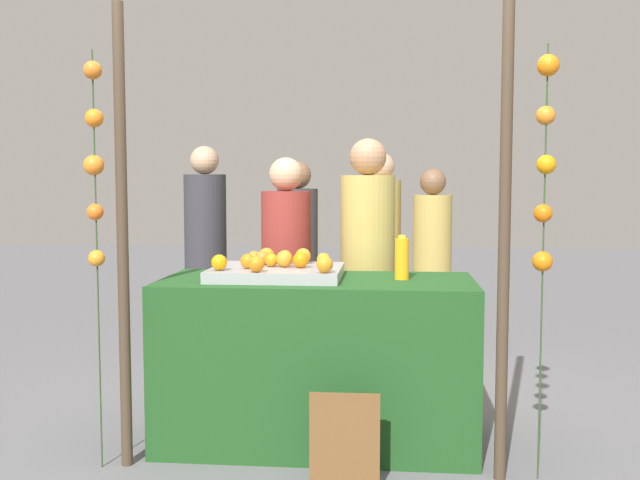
{
  "coord_description": "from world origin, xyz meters",
  "views": [
    {
      "loc": [
        0.39,
        -3.93,
        1.43
      ],
      "look_at": [
        0.0,
        0.15,
        1.1
      ],
      "focal_mm": 41.37,
      "sensor_mm": 36.0,
      "label": 1
    }
  ],
  "objects_px": {
    "stall_counter": "(317,361)",
    "vendor_left": "(286,290)",
    "orange_0": "(303,256)",
    "orange_1": "(301,260)",
    "juice_bottle": "(402,258)",
    "vendor_right": "(367,283)",
    "chalkboard_sign": "(345,442)"
  },
  "relations": [
    {
      "from": "stall_counter",
      "to": "chalkboard_sign",
      "type": "xyz_separation_m",
      "value": [
        0.19,
        -0.6,
        -0.23
      ]
    },
    {
      "from": "juice_bottle",
      "to": "chalkboard_sign",
      "type": "bearing_deg",
      "value": -112.79
    },
    {
      "from": "orange_1",
      "to": "juice_bottle",
      "type": "distance_m",
      "value": 0.55
    },
    {
      "from": "orange_0",
      "to": "vendor_left",
      "type": "relative_size",
      "value": 0.06
    },
    {
      "from": "chalkboard_sign",
      "to": "vendor_right",
      "type": "xyz_separation_m",
      "value": [
        0.06,
        1.26,
        0.57
      ]
    },
    {
      "from": "juice_bottle",
      "to": "chalkboard_sign",
      "type": "relative_size",
      "value": 0.51
    },
    {
      "from": "stall_counter",
      "to": "vendor_left",
      "type": "relative_size",
      "value": 1.07
    },
    {
      "from": "juice_bottle",
      "to": "vendor_left",
      "type": "height_order",
      "value": "vendor_left"
    },
    {
      "from": "vendor_left",
      "to": "orange_0",
      "type": "bearing_deg",
      "value": -71.33
    },
    {
      "from": "orange_0",
      "to": "vendor_right",
      "type": "bearing_deg",
      "value": 52.28
    },
    {
      "from": "orange_0",
      "to": "vendor_left",
      "type": "distance_m",
      "value": 0.59
    },
    {
      "from": "juice_bottle",
      "to": "orange_0",
      "type": "bearing_deg",
      "value": 163.06
    },
    {
      "from": "orange_1",
      "to": "vendor_right",
      "type": "bearing_deg",
      "value": 62.62
    },
    {
      "from": "orange_0",
      "to": "vendor_right",
      "type": "height_order",
      "value": "vendor_right"
    },
    {
      "from": "juice_bottle",
      "to": "vendor_left",
      "type": "xyz_separation_m",
      "value": [
        -0.72,
        0.67,
        -0.28
      ]
    },
    {
      "from": "stall_counter",
      "to": "vendor_right",
      "type": "bearing_deg",
      "value": 69.24
    },
    {
      "from": "stall_counter",
      "to": "orange_1",
      "type": "height_order",
      "value": "orange_1"
    },
    {
      "from": "orange_1",
      "to": "vendor_right",
      "type": "height_order",
      "value": "vendor_right"
    },
    {
      "from": "chalkboard_sign",
      "to": "vendor_right",
      "type": "bearing_deg",
      "value": 87.13
    },
    {
      "from": "juice_bottle",
      "to": "vendor_left",
      "type": "relative_size",
      "value": 0.15
    },
    {
      "from": "orange_0",
      "to": "orange_1",
      "type": "bearing_deg",
      "value": -86.86
    },
    {
      "from": "stall_counter",
      "to": "juice_bottle",
      "type": "relative_size",
      "value": 7.06
    },
    {
      "from": "chalkboard_sign",
      "to": "vendor_left",
      "type": "distance_m",
      "value": 1.47
    },
    {
      "from": "stall_counter",
      "to": "orange_1",
      "type": "distance_m",
      "value": 0.56
    },
    {
      "from": "orange_0",
      "to": "vendor_right",
      "type": "xyz_separation_m",
      "value": [
        0.35,
        0.45,
        -0.22
      ]
    },
    {
      "from": "vendor_right",
      "to": "stall_counter",
      "type": "bearing_deg",
      "value": -110.76
    },
    {
      "from": "orange_1",
      "to": "vendor_right",
      "type": "relative_size",
      "value": 0.05
    },
    {
      "from": "chalkboard_sign",
      "to": "stall_counter",
      "type": "bearing_deg",
      "value": 107.25
    },
    {
      "from": "stall_counter",
      "to": "orange_0",
      "type": "distance_m",
      "value": 0.6
    },
    {
      "from": "vendor_right",
      "to": "juice_bottle",
      "type": "bearing_deg",
      "value": -71.88
    },
    {
      "from": "stall_counter",
      "to": "orange_1",
      "type": "xyz_separation_m",
      "value": [
        -0.09,
        0.0,
        0.55
      ]
    },
    {
      "from": "juice_bottle",
      "to": "chalkboard_sign",
      "type": "xyz_separation_m",
      "value": [
        -0.27,
        -0.64,
        -0.79
      ]
    }
  ]
}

